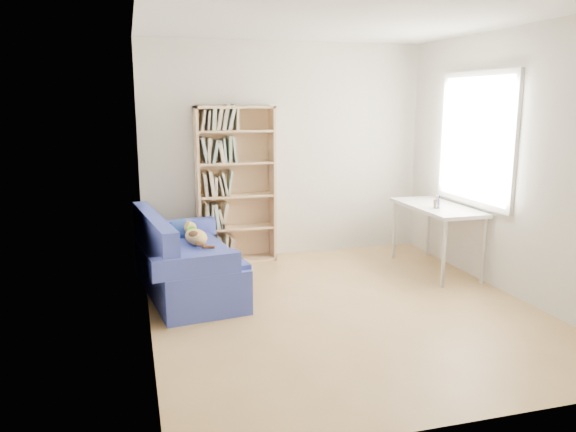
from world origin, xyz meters
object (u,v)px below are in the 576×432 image
object	(u,v)px
pen_cup	(437,203)
bookshelf	(236,191)
sofa	(184,263)
desk	(437,212)

from	to	relation	value
pen_cup	bookshelf	bearing A→B (deg)	150.58
sofa	desk	size ratio (longest dim) A/B	1.42
sofa	bookshelf	bearing A→B (deg)	46.57
sofa	desk	world-z (taller)	sofa
sofa	bookshelf	distance (m)	1.35
bookshelf	pen_cup	size ratio (longest dim) A/B	12.62
bookshelf	pen_cup	world-z (taller)	bookshelf
desk	pen_cup	size ratio (longest dim) A/B	8.47
sofa	desk	xyz separation A→B (m)	(2.82, 0.00, 0.37)
sofa	pen_cup	bearing A→B (deg)	-10.45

